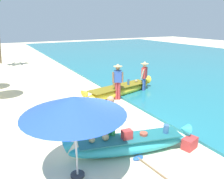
% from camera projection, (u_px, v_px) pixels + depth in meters
% --- Properties ---
extents(ground_plane, '(80.00, 80.00, 0.00)m').
position_uv_depth(ground_plane, '(115.00, 140.00, 7.48)').
color(ground_plane, beige).
extents(sea, '(24.00, 56.00, 0.10)m').
position_uv_depth(sea, '(207.00, 64.00, 20.71)').
color(sea, teal).
rests_on(sea, ground).
extents(boat_cyan_foreground, '(3.94, 1.51, 0.80)m').
position_uv_depth(boat_cyan_foreground, '(130.00, 144.00, 6.64)').
color(boat_cyan_foreground, '#33B2BC').
rests_on(boat_cyan_foreground, ground).
extents(boat_yellow_midground, '(4.66, 1.65, 0.84)m').
position_uv_depth(boat_yellow_midground, '(120.00, 90.00, 11.87)').
color(boat_yellow_midground, yellow).
rests_on(boat_yellow_midground, ground).
extents(person_vendor_hatted, '(0.58, 0.45, 1.84)m').
position_uv_depth(person_vendor_hatted, '(118.00, 79.00, 11.04)').
color(person_vendor_hatted, '#B2383D').
rests_on(person_vendor_hatted, ground).
extents(person_tourist_customer, '(0.57, 0.47, 1.77)m').
position_uv_depth(person_tourist_customer, '(111.00, 121.00, 6.56)').
color(person_tourist_customer, green).
rests_on(person_tourist_customer, ground).
extents(person_vendor_assistant, '(0.57, 0.47, 1.73)m').
position_uv_depth(person_vendor_assistant, '(144.00, 75.00, 12.29)').
color(person_vendor_assistant, '#3D5BA8').
rests_on(person_vendor_assistant, ground).
extents(patio_umbrella_large, '(2.48, 2.48, 2.16)m').
position_uv_depth(patio_umbrella_large, '(74.00, 106.00, 5.16)').
color(patio_umbrella_large, '#B7B7BC').
rests_on(patio_umbrella_large, ground).
extents(cooler_box, '(0.56, 0.42, 0.36)m').
position_uv_depth(cooler_box, '(190.00, 143.00, 6.91)').
color(cooler_box, '#C63838').
rests_on(cooler_box, ground).
extents(paddle, '(0.39, 1.80, 0.05)m').
position_uv_depth(paddle, '(152.00, 168.00, 5.99)').
color(paddle, '#8E6B47').
rests_on(paddle, ground).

